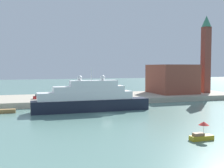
% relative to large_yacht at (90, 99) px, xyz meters
% --- Properties ---
extents(ground, '(400.00, 400.00, 0.00)m').
position_rel_large_yacht_xyz_m(ground, '(2.57, -6.76, -3.17)').
color(ground, slate).
extents(quay_dock, '(110.00, 23.33, 1.67)m').
position_rel_large_yacht_xyz_m(quay_dock, '(2.57, 20.91, -2.33)').
color(quay_dock, '#ADA38E').
rests_on(quay_dock, ground).
extents(large_yacht, '(29.99, 4.56, 11.16)m').
position_rel_large_yacht_xyz_m(large_yacht, '(0.00, 0.00, 0.00)').
color(large_yacht, black).
rests_on(large_yacht, ground).
extents(small_motorboat, '(3.76, 1.62, 2.89)m').
position_rel_large_yacht_xyz_m(small_motorboat, '(9.91, -33.02, -2.14)').
color(small_motorboat, '#B7991E').
rests_on(small_motorboat, ground).
extents(work_barge, '(5.14, 1.73, 0.93)m').
position_rel_large_yacht_xyz_m(work_barge, '(-20.63, 3.50, -2.70)').
color(work_barge, olive).
rests_on(work_barge, ground).
extents(harbor_building, '(14.08, 15.96, 10.46)m').
position_rel_large_yacht_xyz_m(harbor_building, '(36.27, 22.16, 3.73)').
color(harbor_building, brown).
rests_on(harbor_building, quay_dock).
extents(bell_tower, '(3.53, 3.53, 28.54)m').
position_rel_large_yacht_xyz_m(bell_tower, '(48.89, 19.49, 13.89)').
color(bell_tower, brown).
rests_on(bell_tower, quay_dock).
extents(parked_car, '(4.58, 1.70, 1.36)m').
position_rel_large_yacht_xyz_m(parked_car, '(-11.14, 17.83, -0.91)').
color(parked_car, '#B21E1E').
rests_on(parked_car, quay_dock).
extents(person_figure, '(0.36, 0.36, 1.81)m').
position_rel_large_yacht_xyz_m(person_figure, '(-7.16, 11.76, -0.66)').
color(person_figure, '#4C4C4C').
rests_on(person_figure, quay_dock).
extents(mooring_bollard, '(0.49, 0.49, 0.75)m').
position_rel_large_yacht_xyz_m(mooring_bollard, '(3.53, 10.93, -1.12)').
color(mooring_bollard, black).
rests_on(mooring_bollard, quay_dock).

